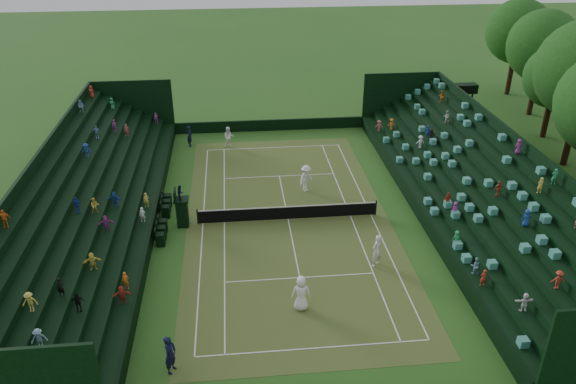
% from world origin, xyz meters
% --- Properties ---
extents(ground, '(160.00, 160.00, 0.00)m').
position_xyz_m(ground, '(0.00, 0.00, 0.00)').
color(ground, '#285D1D').
rests_on(ground, ground).
extents(court_surface, '(12.97, 26.77, 0.01)m').
position_xyz_m(court_surface, '(0.00, 0.00, 0.01)').
color(court_surface, '#356622').
rests_on(court_surface, ground).
extents(perimeter_wall_north, '(17.17, 0.20, 1.00)m').
position_xyz_m(perimeter_wall_north, '(0.00, 15.88, 0.50)').
color(perimeter_wall_north, black).
rests_on(perimeter_wall_north, ground).
extents(perimeter_wall_east, '(0.20, 31.77, 1.00)m').
position_xyz_m(perimeter_wall_east, '(8.48, 0.00, 0.50)').
color(perimeter_wall_east, black).
rests_on(perimeter_wall_east, ground).
extents(perimeter_wall_west, '(0.20, 31.77, 1.00)m').
position_xyz_m(perimeter_wall_west, '(-8.48, 0.00, 0.50)').
color(perimeter_wall_west, black).
rests_on(perimeter_wall_west, ground).
extents(north_grandstand, '(6.60, 32.00, 4.90)m').
position_xyz_m(north_grandstand, '(12.66, 0.00, 1.55)').
color(north_grandstand, black).
rests_on(north_grandstand, ground).
extents(south_grandstand, '(6.60, 32.00, 4.90)m').
position_xyz_m(south_grandstand, '(-12.66, 0.00, 1.55)').
color(south_grandstand, black).
rests_on(south_grandstand, ground).
extents(tennis_net, '(11.67, 0.10, 1.06)m').
position_xyz_m(tennis_net, '(0.00, 0.00, 0.53)').
color(tennis_net, black).
rests_on(tennis_net, ground).
extents(scoreboard_tower, '(2.00, 1.00, 3.70)m').
position_xyz_m(scoreboard_tower, '(17.75, 16.00, 3.14)').
color(scoreboard_tower, black).
rests_on(scoreboard_tower, ground).
extents(tree_row, '(12.17, 35.46, 11.18)m').
position_xyz_m(tree_row, '(22.96, 8.62, 6.74)').
color(tree_row, black).
rests_on(tree_row, ground).
extents(umpire_chair, '(0.91, 0.91, 2.86)m').
position_xyz_m(umpire_chair, '(-6.72, -0.10, 1.22)').
color(umpire_chair, black).
rests_on(umpire_chair, ground).
extents(courtside_chairs, '(0.53, 5.50, 1.16)m').
position_xyz_m(courtside_chairs, '(-7.92, 0.21, 0.44)').
color(courtside_chairs, black).
rests_on(courtside_chairs, ground).
extents(player_near_west, '(1.01, 0.71, 1.96)m').
position_xyz_m(player_near_west, '(-0.26, -8.99, 0.98)').
color(player_near_west, white).
rests_on(player_near_west, ground).
extents(player_near_east, '(0.86, 0.84, 1.98)m').
position_xyz_m(player_near_east, '(4.42, -5.63, 0.99)').
color(player_near_east, white).
rests_on(player_near_east, ground).
extents(player_far_west, '(0.92, 0.76, 1.75)m').
position_xyz_m(player_far_west, '(-3.69, 12.49, 0.88)').
color(player_far_west, white).
rests_on(player_far_west, ground).
extents(player_far_east, '(1.44, 1.41, 1.98)m').
position_xyz_m(player_far_east, '(1.68, 3.86, 0.99)').
color(player_far_east, white).
rests_on(player_far_east, ground).
extents(line_judge_north, '(0.51, 0.71, 1.80)m').
position_xyz_m(line_judge_north, '(-6.93, 12.94, 0.90)').
color(line_judge_north, black).
rests_on(line_judge_north, ground).
extents(line_judge_south, '(0.70, 0.82, 1.91)m').
position_xyz_m(line_judge_south, '(-6.42, -12.62, 0.96)').
color(line_judge_south, black).
rests_on(line_judge_south, ground).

